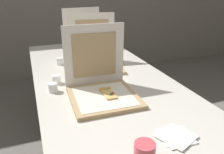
{
  "coord_description": "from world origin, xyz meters",
  "views": [
    {
      "loc": [
        -0.45,
        -0.83,
        1.33
      ],
      "look_at": [
        0.02,
        0.42,
        0.78
      ],
      "focal_mm": 36.53,
      "sensor_mm": 36.0,
      "label": 1
    }
  ],
  "objects_px": {
    "pizza_box_front": "(102,87)",
    "pizza_box_middle": "(96,60)",
    "cup_white_far": "(60,61)",
    "napkin_pile": "(176,136)",
    "table": "(102,83)",
    "cup_white_near_center": "(53,88)",
    "cup_white_mid": "(56,79)",
    "pizza_box_back": "(88,46)"
  },
  "relations": [
    {
      "from": "cup_white_near_center",
      "to": "pizza_box_back",
      "type": "bearing_deg",
      "value": 61.7
    },
    {
      "from": "cup_white_mid",
      "to": "table",
      "type": "bearing_deg",
      "value": -0.73
    },
    {
      "from": "cup_white_mid",
      "to": "pizza_box_back",
      "type": "bearing_deg",
      "value": 59.83
    },
    {
      "from": "pizza_box_front",
      "to": "pizza_box_middle",
      "type": "xyz_separation_m",
      "value": [
        0.12,
        0.51,
        -0.0
      ]
    },
    {
      "from": "napkin_pile",
      "to": "cup_white_far",
      "type": "bearing_deg",
      "value": 105.92
    },
    {
      "from": "cup_white_mid",
      "to": "napkin_pile",
      "type": "relative_size",
      "value": 0.3
    },
    {
      "from": "pizza_box_middle",
      "to": "pizza_box_back",
      "type": "xyz_separation_m",
      "value": [
        0.05,
        0.44,
        0.0
      ]
    },
    {
      "from": "pizza_box_front",
      "to": "cup_white_mid",
      "type": "xyz_separation_m",
      "value": [
        -0.22,
        0.28,
        -0.03
      ]
    },
    {
      "from": "cup_white_far",
      "to": "napkin_pile",
      "type": "distance_m",
      "value": 1.17
    },
    {
      "from": "pizza_box_middle",
      "to": "pizza_box_back",
      "type": "bearing_deg",
      "value": 91.3
    },
    {
      "from": "table",
      "to": "cup_white_mid",
      "type": "relative_size",
      "value": 38.16
    },
    {
      "from": "pizza_box_back",
      "to": "cup_white_near_center",
      "type": "relative_size",
      "value": 7.64
    },
    {
      "from": "pizza_box_front",
      "to": "napkin_pile",
      "type": "relative_size",
      "value": 2.17
    },
    {
      "from": "pizza_box_back",
      "to": "cup_white_near_center",
      "type": "xyz_separation_m",
      "value": [
        -0.43,
        -0.79,
        -0.03
      ]
    },
    {
      "from": "cup_white_near_center",
      "to": "cup_white_mid",
      "type": "relative_size",
      "value": 1.0
    },
    {
      "from": "pizza_box_front",
      "to": "cup_white_near_center",
      "type": "bearing_deg",
      "value": 150.63
    },
    {
      "from": "cup_white_mid",
      "to": "pizza_box_front",
      "type": "bearing_deg",
      "value": -51.32
    },
    {
      "from": "pizza_box_back",
      "to": "napkin_pile",
      "type": "bearing_deg",
      "value": -94.16
    },
    {
      "from": "pizza_box_back",
      "to": "cup_white_mid",
      "type": "height_order",
      "value": "pizza_box_back"
    },
    {
      "from": "cup_white_far",
      "to": "pizza_box_middle",
      "type": "bearing_deg",
      "value": -28.76
    },
    {
      "from": "pizza_box_back",
      "to": "cup_white_mid",
      "type": "relative_size",
      "value": 7.64
    },
    {
      "from": "pizza_box_middle",
      "to": "cup_white_far",
      "type": "bearing_deg",
      "value": 158.93
    },
    {
      "from": "pizza_box_back",
      "to": "napkin_pile",
      "type": "distance_m",
      "value": 1.43
    },
    {
      "from": "pizza_box_middle",
      "to": "cup_white_near_center",
      "type": "relative_size",
      "value": 7.98
    },
    {
      "from": "cup_white_mid",
      "to": "napkin_pile",
      "type": "height_order",
      "value": "cup_white_mid"
    },
    {
      "from": "cup_white_near_center",
      "to": "cup_white_far",
      "type": "distance_m",
      "value": 0.51
    },
    {
      "from": "table",
      "to": "cup_white_near_center",
      "type": "height_order",
      "value": "cup_white_near_center"
    },
    {
      "from": "pizza_box_middle",
      "to": "cup_white_near_center",
      "type": "xyz_separation_m",
      "value": [
        -0.38,
        -0.35,
        -0.03
      ]
    },
    {
      "from": "napkin_pile",
      "to": "pizza_box_front",
      "type": "bearing_deg",
      "value": 110.26
    },
    {
      "from": "pizza_box_middle",
      "to": "napkin_pile",
      "type": "bearing_deg",
      "value": -78.82
    },
    {
      "from": "pizza_box_front",
      "to": "pizza_box_back",
      "type": "distance_m",
      "value": 0.96
    },
    {
      "from": "pizza_box_front",
      "to": "pizza_box_middle",
      "type": "relative_size",
      "value": 0.89
    },
    {
      "from": "pizza_box_front",
      "to": "pizza_box_back",
      "type": "xyz_separation_m",
      "value": [
        0.17,
        0.95,
        0.0
      ]
    },
    {
      "from": "cup_white_near_center",
      "to": "napkin_pile",
      "type": "relative_size",
      "value": 0.3
    },
    {
      "from": "pizza_box_middle",
      "to": "cup_white_near_center",
      "type": "bearing_deg",
      "value": -129.43
    },
    {
      "from": "cup_white_far",
      "to": "pizza_box_front",
      "type": "bearing_deg",
      "value": -77.42
    },
    {
      "from": "cup_white_far",
      "to": "cup_white_mid",
      "type": "distance_m",
      "value": 0.38
    },
    {
      "from": "table",
      "to": "pizza_box_middle",
      "type": "relative_size",
      "value": 4.78
    },
    {
      "from": "pizza_box_middle",
      "to": "cup_white_mid",
      "type": "bearing_deg",
      "value": -138.43
    },
    {
      "from": "pizza_box_front",
      "to": "cup_white_far",
      "type": "height_order",
      "value": "pizza_box_front"
    },
    {
      "from": "cup_white_far",
      "to": "table",
      "type": "bearing_deg",
      "value": -58.33
    },
    {
      "from": "table",
      "to": "pizza_box_middle",
      "type": "bearing_deg",
      "value": 82.55
    }
  ]
}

